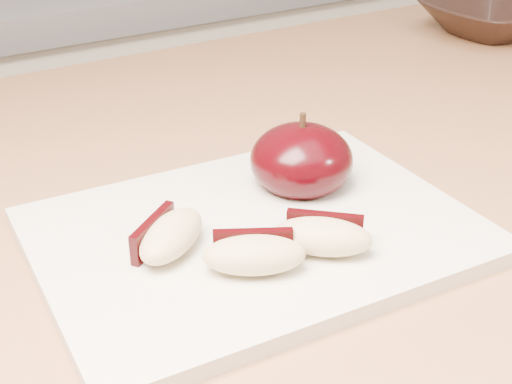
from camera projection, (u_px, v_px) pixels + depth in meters
back_cabinet at (64, 231)px, 1.29m from camera, size 2.40×0.62×0.94m
cutting_board at (256, 234)px, 0.46m from camera, size 0.29×0.22×0.01m
apple_half at (301, 160)px, 0.50m from camera, size 0.09×0.09×0.06m
apple_wedge_a at (169, 235)px, 0.43m from camera, size 0.06×0.06×0.02m
apple_wedge_b at (254, 254)px, 0.41m from camera, size 0.07×0.05×0.02m
apple_wedge_c at (323, 235)px, 0.42m from camera, size 0.06×0.06×0.02m
bowl at (492, 18)px, 0.87m from camera, size 0.16×0.16×0.04m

